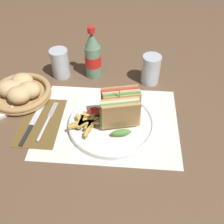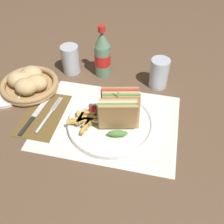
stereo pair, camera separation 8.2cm
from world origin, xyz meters
TOP-DOWN VIEW (x-y plane):
  - ground_plane at (0.00, 0.00)m, footprint 4.00×4.00m
  - placemat at (-0.04, 0.03)m, footprint 0.45×0.33m
  - plate_main at (-0.02, 0.01)m, footprint 0.28×0.28m
  - club_sandwich at (0.00, 0.01)m, footprint 0.13×0.12m
  - fries_pile at (-0.10, -0.01)m, footprint 0.09×0.10m
  - ketchup_blob at (-0.08, 0.05)m, footprint 0.04×0.04m
  - napkin at (-0.25, 0.01)m, footprint 0.13×0.22m
  - fork at (-0.23, -0.01)m, footprint 0.03×0.17m
  - knife at (-0.28, 0.01)m, footprint 0.04×0.21m
  - coke_bottle_near at (-0.11, 0.27)m, footprint 0.06×0.06m
  - glass_near at (0.10, 0.25)m, footprint 0.07×0.07m
  - glass_far at (-0.24, 0.26)m, footprint 0.07×0.07m
  - bread_basket at (-0.35, 0.12)m, footprint 0.21×0.21m
  - side_saucer at (-0.42, 0.06)m, footprint 0.12×0.12m

SIDE VIEW (x-z plane):
  - ground_plane at x=0.00m, z-range 0.00..0.00m
  - placemat at x=-0.04m, z-range 0.00..0.00m
  - napkin at x=-0.25m, z-range 0.00..0.00m
  - knife at x=-0.28m, z-range 0.00..0.01m
  - side_saucer at x=-0.42m, z-range 0.00..0.01m
  - fork at x=-0.23m, z-range 0.00..0.01m
  - plate_main at x=-0.02m, z-range 0.00..0.02m
  - bread_basket at x=-0.35m, z-range -0.01..0.06m
  - ketchup_blob at x=-0.08m, z-range 0.02..0.04m
  - fries_pile at x=-0.10m, z-range 0.02..0.04m
  - glass_near at x=0.10m, z-range -0.01..0.10m
  - glass_far at x=-0.24m, z-range -0.01..0.10m
  - club_sandwich at x=0.00m, z-range 0.00..0.15m
  - coke_bottle_near at x=-0.11m, z-range -0.01..0.19m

